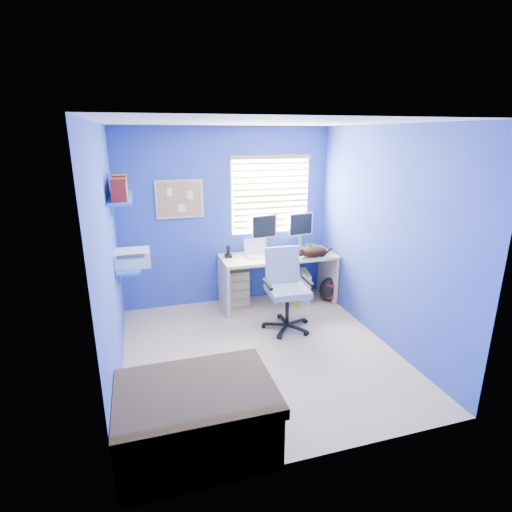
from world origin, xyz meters
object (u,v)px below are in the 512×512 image
object	(u,v)px
office_chair	(286,299)
tower_pc	(302,286)
laptop	(258,249)
cat	(313,252)
desk	(278,279)

from	to	relation	value
office_chair	tower_pc	bearing A→B (deg)	54.46
laptop	tower_pc	size ratio (longest dim) A/B	0.73
cat	tower_pc	world-z (taller)	cat
laptop	tower_pc	world-z (taller)	laptop
laptop	cat	distance (m)	0.78
desk	laptop	bearing A→B (deg)	173.39
laptop	office_chair	distance (m)	0.92
desk	office_chair	bearing A→B (deg)	-101.54
desk	tower_pc	size ratio (longest dim) A/B	3.64
laptop	cat	world-z (taller)	laptop
cat	office_chair	world-z (taller)	office_chair
laptop	tower_pc	xyz separation A→B (m)	(0.67, -0.03, -0.62)
tower_pc	desk	bearing A→B (deg)	-167.63
desk	cat	bearing A→B (deg)	-24.30
desk	tower_pc	bearing A→B (deg)	0.51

